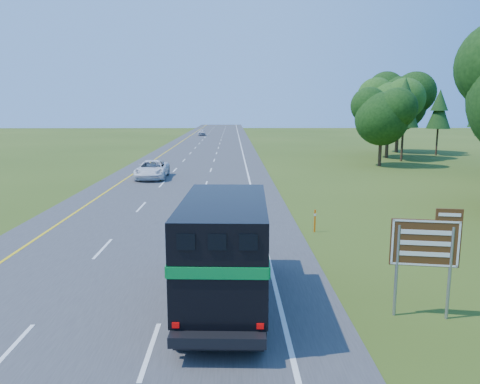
{
  "coord_description": "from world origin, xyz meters",
  "views": [
    {
      "loc": [
        3.98,
        -0.3,
        6.26
      ],
      "look_at": [
        4.43,
        25.43,
        1.63
      ],
      "focal_mm": 35.0,
      "sensor_mm": 36.0,
      "label": 1
    }
  ],
  "objects_px": {
    "white_suv": "(152,169)",
    "far_car": "(202,132)",
    "exit_sign": "(426,247)",
    "horse_truck": "(225,247)"
  },
  "relations": [
    {
      "from": "horse_truck",
      "to": "exit_sign",
      "type": "distance_m",
      "value": 6.05
    },
    {
      "from": "far_car",
      "to": "exit_sign",
      "type": "distance_m",
      "value": 96.12
    },
    {
      "from": "exit_sign",
      "to": "far_car",
      "type": "bearing_deg",
      "value": 107.57
    },
    {
      "from": "exit_sign",
      "to": "white_suv",
      "type": "bearing_deg",
      "value": 124.33
    },
    {
      "from": "white_suv",
      "to": "far_car",
      "type": "height_order",
      "value": "white_suv"
    },
    {
      "from": "far_car",
      "to": "exit_sign",
      "type": "relative_size",
      "value": 1.22
    },
    {
      "from": "horse_truck",
      "to": "far_car",
      "type": "bearing_deg",
      "value": 96.46
    },
    {
      "from": "far_car",
      "to": "exit_sign",
      "type": "height_order",
      "value": "exit_sign"
    },
    {
      "from": "horse_truck",
      "to": "white_suv",
      "type": "bearing_deg",
      "value": 106.55
    },
    {
      "from": "horse_truck",
      "to": "exit_sign",
      "type": "relative_size",
      "value": 2.38
    }
  ]
}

